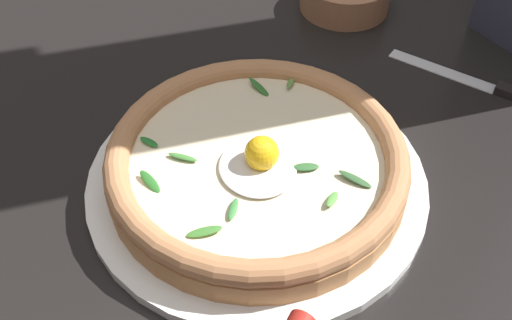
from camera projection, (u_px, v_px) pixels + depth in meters
name	position (u px, v px, depth m)	size (l,w,h in m)	color
ground_plane	(227.00, 202.00, 0.59)	(2.40, 2.40, 0.03)	black
pizza_plate	(256.00, 178.00, 0.58)	(0.33, 0.33, 0.01)	white
pizza	(256.00, 159.00, 0.56)	(0.29, 0.29, 0.06)	#C1824D
table_knife	(500.00, 89.00, 0.69)	(0.18, 0.14, 0.01)	silver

